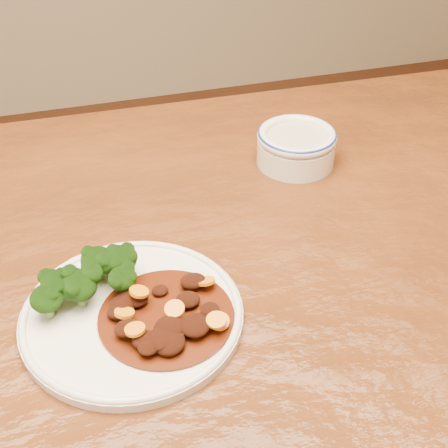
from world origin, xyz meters
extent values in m
cube|color=#5D2C10|center=(0.00, 0.00, 0.73)|extent=(1.52, 0.93, 0.04)
cylinder|color=#381F0E|center=(0.70, 0.38, 0.35)|extent=(0.06, 0.06, 0.71)
cylinder|color=white|center=(-0.05, -0.09, 0.76)|extent=(0.26, 0.26, 0.01)
torus|color=white|center=(-0.05, -0.09, 0.76)|extent=(0.26, 0.26, 0.01)
cylinder|color=#5F8947|center=(-0.11, -0.06, 0.77)|extent=(0.01, 0.01, 0.02)
ellipsoid|color=black|center=(-0.11, -0.06, 0.79)|extent=(0.04, 0.04, 0.03)
cylinder|color=#5F8947|center=(-0.13, -0.04, 0.77)|extent=(0.01, 0.01, 0.02)
ellipsoid|color=black|center=(-0.13, -0.04, 0.79)|extent=(0.04, 0.04, 0.03)
cylinder|color=#5F8947|center=(-0.14, -0.06, 0.77)|extent=(0.01, 0.01, 0.02)
ellipsoid|color=black|center=(-0.14, -0.06, 0.79)|extent=(0.04, 0.04, 0.03)
cylinder|color=#5F8947|center=(-0.08, -0.02, 0.77)|extent=(0.01, 0.01, 0.02)
ellipsoid|color=black|center=(-0.08, -0.02, 0.79)|extent=(0.04, 0.04, 0.03)
cylinder|color=#5F8947|center=(-0.05, -0.02, 0.77)|extent=(0.01, 0.01, 0.02)
ellipsoid|color=black|center=(-0.05, -0.02, 0.79)|extent=(0.04, 0.04, 0.03)
cylinder|color=#5F8947|center=(-0.06, -0.05, 0.77)|extent=(0.01, 0.01, 0.02)
ellipsoid|color=black|center=(-0.06, -0.05, 0.79)|extent=(0.03, 0.03, 0.03)
cylinder|color=#441107|center=(-0.02, -0.11, 0.76)|extent=(0.16, 0.16, 0.00)
ellipsoid|color=black|center=(0.03, -0.12, 0.77)|extent=(0.02, 0.02, 0.01)
ellipsoid|color=black|center=(-0.01, -0.07, 0.77)|extent=(0.02, 0.02, 0.01)
ellipsoid|color=black|center=(0.01, -0.09, 0.77)|extent=(0.03, 0.03, 0.01)
ellipsoid|color=black|center=(-0.01, -0.15, 0.77)|extent=(0.02, 0.02, 0.01)
ellipsoid|color=black|center=(0.01, -0.14, 0.78)|extent=(0.03, 0.04, 0.02)
ellipsoid|color=black|center=(-0.07, -0.09, 0.77)|extent=(0.03, 0.02, 0.01)
ellipsoid|color=black|center=(-0.05, -0.14, 0.77)|extent=(0.03, 0.03, 0.01)
ellipsoid|color=black|center=(-0.05, -0.07, 0.77)|extent=(0.03, 0.03, 0.02)
ellipsoid|color=black|center=(-0.03, -0.15, 0.78)|extent=(0.03, 0.03, 0.02)
ellipsoid|color=black|center=(-0.03, -0.14, 0.77)|extent=(0.02, 0.02, 0.01)
ellipsoid|color=black|center=(-0.06, -0.08, 0.77)|extent=(0.03, 0.03, 0.01)
ellipsoid|color=black|center=(0.03, -0.07, 0.77)|extent=(0.03, 0.03, 0.02)
ellipsoid|color=black|center=(-0.06, -0.08, 0.77)|extent=(0.03, 0.03, 0.01)
ellipsoid|color=black|center=(-0.06, -0.09, 0.77)|extent=(0.02, 0.02, 0.01)
ellipsoid|color=black|center=(-0.04, -0.15, 0.77)|extent=(0.02, 0.02, 0.01)
ellipsoid|color=black|center=(-0.02, -0.13, 0.78)|extent=(0.04, 0.03, 0.02)
ellipsoid|color=black|center=(-0.04, -0.08, 0.77)|extent=(0.03, 0.03, 0.01)
ellipsoid|color=black|center=(-0.06, -0.12, 0.78)|extent=(0.03, 0.02, 0.02)
ellipsoid|color=black|center=(-0.02, -0.15, 0.77)|extent=(0.04, 0.04, 0.02)
cylinder|color=orange|center=(-0.04, -0.08, 0.78)|extent=(0.03, 0.03, 0.01)
cylinder|color=orange|center=(-0.06, -0.10, 0.78)|extent=(0.03, 0.03, 0.01)
cylinder|color=orange|center=(0.03, -0.14, 0.78)|extent=(0.03, 0.03, 0.01)
cylinder|color=orange|center=(-0.01, -0.11, 0.78)|extent=(0.03, 0.03, 0.01)
cylinder|color=orange|center=(-0.02, -0.14, 0.77)|extent=(0.03, 0.03, 0.01)
cylinder|color=orange|center=(0.04, -0.14, 0.77)|extent=(0.03, 0.03, 0.01)
cylinder|color=orange|center=(-0.06, -0.13, 0.78)|extent=(0.03, 0.03, 0.01)
cylinder|color=orange|center=(0.04, -0.07, 0.78)|extent=(0.03, 0.03, 0.01)
cylinder|color=silver|center=(0.26, 0.19, 0.77)|extent=(0.12, 0.12, 0.04)
cylinder|color=beige|center=(0.26, 0.19, 0.79)|extent=(0.10, 0.10, 0.01)
torus|color=silver|center=(0.26, 0.19, 0.80)|extent=(0.13, 0.13, 0.02)
torus|color=navy|center=(0.26, 0.19, 0.80)|extent=(0.12, 0.12, 0.01)
camera|label=1|loc=(-0.09, -0.61, 1.29)|focal=50.00mm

